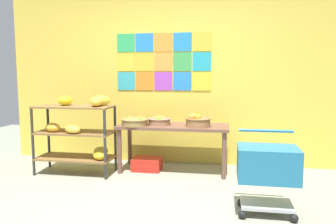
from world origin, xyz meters
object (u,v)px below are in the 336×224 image
object	(u,v)px
shopping_cart	(267,167)
fruit_basket_right	(198,121)
fruit_basket_back_right	(159,121)
banana_shelf_unit	(78,128)
fruit_basket_centre	(135,122)
display_table	(173,131)
produce_crate_under_table	(147,164)

from	to	relation	value
shopping_cart	fruit_basket_right	bearing A→B (deg)	109.67
fruit_basket_back_right	fruit_basket_right	bearing A→B (deg)	-7.91
banana_shelf_unit	fruit_basket_right	distance (m)	1.63
fruit_basket_right	shopping_cart	distance (m)	1.44
banana_shelf_unit	fruit_basket_back_right	xyz separation A→B (m)	(1.07, 0.32, 0.09)
shopping_cart	banana_shelf_unit	bearing A→B (deg)	144.79
banana_shelf_unit	fruit_basket_right	size ratio (longest dim) A/B	3.07
fruit_basket_right	shopping_cart	world-z (taller)	fruit_basket_right
fruit_basket_right	fruit_basket_centre	size ratio (longest dim) A/B	0.92
fruit_basket_centre	shopping_cart	world-z (taller)	shopping_cart
display_table	shopping_cart	distance (m)	1.71
fruit_basket_right	banana_shelf_unit	bearing A→B (deg)	-171.44
display_table	fruit_basket_right	world-z (taller)	fruit_basket_right
banana_shelf_unit	fruit_basket_centre	world-z (taller)	banana_shelf_unit
fruit_basket_centre	produce_crate_under_table	world-z (taller)	fruit_basket_centre
banana_shelf_unit	fruit_basket_centre	xyz separation A→B (m)	(0.75, 0.19, 0.09)
fruit_basket_back_right	fruit_basket_centre	bearing A→B (deg)	-157.82
fruit_basket_back_right	produce_crate_under_table	distance (m)	0.65
display_table	produce_crate_under_table	bearing A→B (deg)	-175.46
fruit_basket_right	shopping_cart	xyz separation A→B (m)	(0.78, -1.18, -0.26)
fruit_basket_right	produce_crate_under_table	distance (m)	0.97
fruit_basket_back_right	banana_shelf_unit	bearing A→B (deg)	-163.42
banana_shelf_unit	display_table	size ratio (longest dim) A/B	0.70
fruit_basket_back_right	fruit_basket_centre	xyz separation A→B (m)	(-0.32, -0.13, -0.00)
fruit_basket_centre	shopping_cart	xyz separation A→B (m)	(1.64, -1.13, -0.24)
produce_crate_under_table	shopping_cart	distance (m)	1.99
fruit_basket_back_right	fruit_basket_right	distance (m)	0.55
produce_crate_under_table	shopping_cart	bearing A→B (deg)	-39.70
fruit_basket_centre	fruit_basket_right	bearing A→B (deg)	3.66
produce_crate_under_table	fruit_basket_back_right	bearing A→B (deg)	3.42
fruit_basket_centre	banana_shelf_unit	bearing A→B (deg)	-165.93
display_table	shopping_cart	world-z (taller)	shopping_cart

